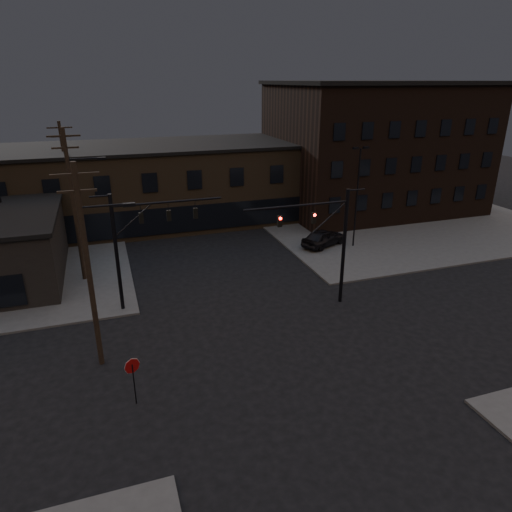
{
  "coord_description": "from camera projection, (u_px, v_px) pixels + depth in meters",
  "views": [
    {
      "loc": [
        -8.28,
        -20.77,
        14.54
      ],
      "look_at": [
        0.84,
        6.16,
        3.5
      ],
      "focal_mm": 32.0,
      "sensor_mm": 36.0,
      "label": 1
    }
  ],
  "objects": [
    {
      "name": "utility_pole_near",
      "position": [
        89.0,
        264.0,
        22.89
      ],
      "size": [
        3.7,
        0.28,
        11.0
      ],
      "color": "black",
      "rests_on": "ground"
    },
    {
      "name": "stop_sign",
      "position": [
        133.0,
        371.0,
        21.26
      ],
      "size": [
        0.72,
        0.33,
        2.48
      ],
      "color": "black",
      "rests_on": "ground"
    },
    {
      "name": "building_row",
      "position": [
        184.0,
        184.0,
        49.35
      ],
      "size": [
        40.0,
        12.0,
        8.0
      ],
      "primitive_type": "cube",
      "color": "#473826",
      "rests_on": "ground"
    },
    {
      "name": "lot_light_b",
      "position": [
        384.0,
        174.0,
        46.54
      ],
      "size": [
        1.5,
        0.28,
        9.14
      ],
      "color": "black",
      "rests_on": "ground"
    },
    {
      "name": "building_right",
      "position": [
        373.0,
        149.0,
        53.08
      ],
      "size": [
        22.0,
        16.0,
        14.0
      ],
      "primitive_type": "cube",
      "color": "black",
      "rests_on": "ground"
    },
    {
      "name": "traffic_signal_far",
      "position": [
        136.0,
        238.0,
        29.31
      ],
      "size": [
        7.12,
        0.24,
        8.0
      ],
      "color": "black",
      "rests_on": "ground"
    },
    {
      "name": "utility_pole_far",
      "position": [
        67.0,
        178.0,
        43.5
      ],
      "size": [
        2.2,
        0.28,
        11.0
      ],
      "color": "black",
      "rests_on": "ground"
    },
    {
      "name": "sidewalk_ne",
      "position": [
        387.0,
        215.0,
        52.05
      ],
      "size": [
        30.0,
        30.0,
        0.15
      ],
      "primitive_type": "cube",
      "color": "#474744",
      "rests_on": "ground"
    },
    {
      "name": "lot_light_a",
      "position": [
        358.0,
        189.0,
        40.33
      ],
      "size": [
        1.5,
        0.28,
        9.14
      ],
      "color": "black",
      "rests_on": "ground"
    },
    {
      "name": "parked_car_lot_a",
      "position": [
        324.0,
        238.0,
        41.92
      ],
      "size": [
        5.03,
        3.64,
        1.59
      ],
      "primitive_type": "imported",
      "rotation": [
        0.0,
        0.0,
        2.0
      ],
      "color": "black",
      "rests_on": "sidewalk_ne"
    },
    {
      "name": "utility_pole_mid",
      "position": [
        75.0,
        203.0,
        33.1
      ],
      "size": [
        3.7,
        0.28,
        11.5
      ],
      "color": "black",
      "rests_on": "ground"
    },
    {
      "name": "ground",
      "position": [
        277.0,
        351.0,
        26.07
      ],
      "size": [
        140.0,
        140.0,
        0.0
      ],
      "primitive_type": "plane",
      "color": "black",
      "rests_on": "ground"
    },
    {
      "name": "car_crossing",
      "position": [
        215.0,
        216.0,
        48.88
      ],
      "size": [
        3.73,
        5.53,
        1.72
      ],
      "primitive_type": "imported",
      "rotation": [
        0.0,
        0.0,
        0.4
      ],
      "color": "black",
      "rests_on": "ground"
    },
    {
      "name": "parked_car_lot_b",
      "position": [
        390.0,
        215.0,
        49.69
      ],
      "size": [
        4.37,
        2.85,
        1.18
      ],
      "primitive_type": "imported",
      "rotation": [
        0.0,
        0.0,
        1.89
      ],
      "color": "silver",
      "rests_on": "sidewalk_ne"
    },
    {
      "name": "traffic_signal_near",
      "position": [
        329.0,
        236.0,
        29.87
      ],
      "size": [
        7.12,
        0.24,
        8.0
      ],
      "color": "black",
      "rests_on": "ground"
    }
  ]
}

